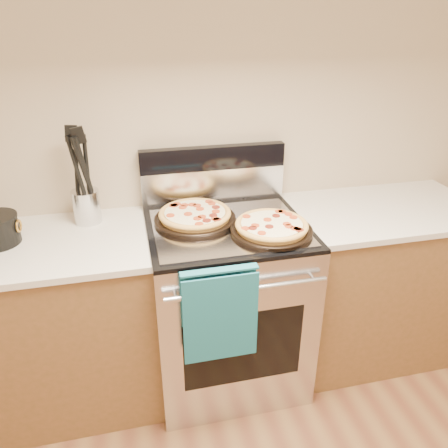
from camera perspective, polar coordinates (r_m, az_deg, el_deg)
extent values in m
plane|color=tan|center=(2.27, -1.70, 13.51)|extent=(4.00, 0.00, 4.00)
cube|color=#B7B7BC|center=(2.34, 0.34, -10.53)|extent=(0.76, 0.68, 0.90)
cube|color=black|center=(2.09, 2.56, -15.86)|extent=(0.56, 0.01, 0.40)
cube|color=black|center=(2.10, 0.37, -0.37)|extent=(0.76, 0.68, 0.02)
cube|color=silver|center=(2.33, -1.40, 5.12)|extent=(0.76, 0.06, 0.18)
cube|color=black|center=(2.29, -1.44, 8.64)|extent=(0.76, 0.06, 0.12)
cylinder|color=silver|center=(1.84, 3.11, -8.52)|extent=(0.70, 0.03, 0.03)
cube|color=gray|center=(2.07, 0.57, -0.41)|extent=(0.70, 0.55, 0.01)
cube|color=brown|center=(2.37, -21.58, -12.46)|extent=(1.00, 0.62, 0.88)
cube|color=beige|center=(2.13, -23.55, -2.74)|extent=(1.02, 0.64, 0.03)
cube|color=brown|center=(2.67, 19.00, -7.22)|extent=(1.00, 0.62, 0.88)
cube|color=beige|center=(2.47, 20.51, 1.70)|extent=(1.02, 0.64, 0.03)
cylinder|color=silver|center=(2.22, -17.48, 2.23)|extent=(0.16, 0.16, 0.16)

